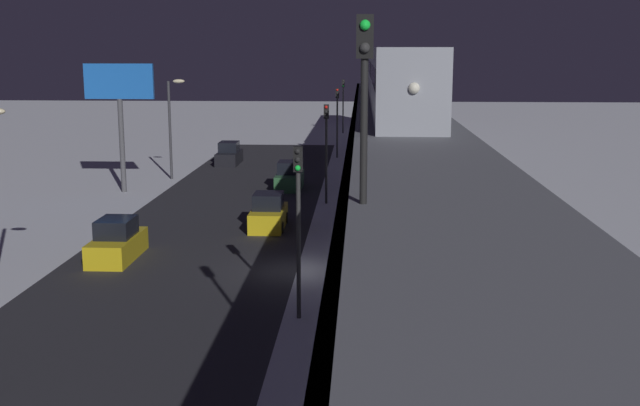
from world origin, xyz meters
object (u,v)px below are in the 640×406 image
Objects in this scene: sedan_black at (229,155)px; traffic_light_far at (337,112)px; sedan_green at (289,178)px; traffic_light_near at (298,207)px; sedan_yellow at (268,214)px; traffic_light_mid at (326,139)px; rail_signal at (364,77)px; commercial_billboard at (119,94)px; sedan_yellow_2 at (117,243)px; traffic_light_distant at (343,98)px; subway_train at (386,69)px.

traffic_light_far is at bearing -152.97° from sedan_black.
traffic_light_near reaches higher than sedan_green.
sedan_yellow is 0.64× the size of traffic_light_near.
traffic_light_mid is 1.00× the size of traffic_light_far.
sedan_green is at bearing -82.28° from rail_signal.
traffic_light_far is at bearing -127.73° from commercial_billboard.
rail_signal is 0.45× the size of commercial_billboard.
traffic_light_near is at bearing -83.99° from sedan_green.
sedan_yellow is 0.64× the size of traffic_light_far.
sedan_green is 0.67× the size of traffic_light_near.
sedan_black is at bearing -77.01° from rail_signal.
sedan_yellow_2 is 37.69m from traffic_light_far.
sedan_green is at bearing -170.34° from commercial_billboard.
traffic_light_distant is at bearing 85.72° from sedan_green.
traffic_light_near is 1.00× the size of traffic_light_distant.
commercial_billboard reaches higher than traffic_light_distant.
sedan_yellow_2 is at bearing 56.88° from traffic_light_mid.
rail_signal is (1.93, 50.39, 0.95)m from subway_train.
traffic_light_far is (-9.30, -4.74, 3.40)m from sedan_black.
subway_train is at bearing -103.65° from traffic_light_mid.
commercial_billboard is at bearing 69.80° from sedan_black.
rail_signal is 27.52m from sedan_yellow.
sedan_black is 40.70m from traffic_light_near.
subway_train is at bearing -179.65° from sedan_black.
sedan_green and sedan_yellow_2 have the same top height.
traffic_light_distant is (-9.30, -26.85, 3.40)m from sedan_black.
sedan_green is at bearing 80.13° from traffic_light_far.
sedan_yellow and sedan_yellow_2 have the same top height.
traffic_light_distant is (-2.90, -38.77, 3.40)m from sedan_green.
sedan_yellow is at bearing 104.57° from sedan_black.
sedan_yellow and sedan_green have the same top height.
traffic_light_distant reaches higher than sedan_black.
traffic_light_distant is 43.29m from commercial_billboard.
traffic_light_distant is (2.30, -77.16, -5.00)m from rail_signal.
commercial_billboard is at bearing -60.62° from traffic_light_near.
traffic_light_near is at bearing 119.38° from commercial_billboard.
traffic_light_far is (-9.30, -36.36, 3.40)m from sedan_yellow_2.
subway_train is 16.77× the size of sedan_black.
traffic_light_near is 0.72× the size of commercial_billboard.
subway_train is 11.57× the size of traffic_light_mid.
traffic_light_mid is (0.00, -22.11, 0.00)m from traffic_light_near.
subway_train is 11.57× the size of traffic_light_far.
sedan_yellow_2 is 0.68× the size of traffic_light_distant.
traffic_light_far is at bearing 80.13° from sedan_green.
sedan_black is 31.62m from sedan_yellow_2.
rail_signal reaches higher than commercial_billboard.
rail_signal is 52.30m from sedan_black.
traffic_light_near is at bearing 83.89° from subway_train.
sedan_yellow and sedan_black have the same top height.
rail_signal is 40.15m from commercial_billboard.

